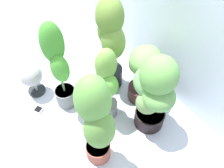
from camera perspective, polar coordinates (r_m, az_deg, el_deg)
The scene contains 9 objects.
ground_plane at distance 2.28m, azimuth -5.02°, elevation -8.53°, with size 8.00×8.00×0.00m, color silver.
potted_plant_back_center at distance 2.16m, azimuth 7.70°, elevation 3.49°, with size 0.42×0.39×0.65m.
potted_plant_center at distance 1.95m, azimuth -1.54°, elevation 0.00°, with size 0.34×0.24×0.83m.
potted_plant_back_left at distance 2.12m, azimuth -0.38°, elevation 10.63°, with size 0.39×0.34×1.02m.
potted_plant_front_left at distance 2.01m, azimuth -13.17°, elevation 4.64°, with size 0.35×0.23×0.98m.
potted_plant_front_right at distance 1.56m, azimuth -4.11°, elevation -8.55°, with size 0.35×0.26×1.01m.
potted_plant_back_right at distance 1.88m, azimuth 10.37°, elevation -1.54°, with size 0.51×0.42×0.84m.
hygrometer_box at distance 2.43m, azimuth -17.66°, elevation -6.06°, with size 0.11×0.11×0.03m.
floor_fan at distance 2.42m, azimuth -19.27°, elevation 1.84°, with size 0.29×0.29×0.37m.
Camera 1 is at (1.06, -0.51, 1.96)m, focal length 37.13 mm.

